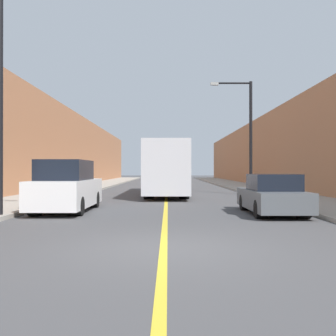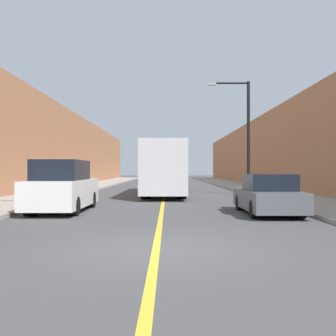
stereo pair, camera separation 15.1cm
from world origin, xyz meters
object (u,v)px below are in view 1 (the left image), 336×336
parked_suv_left (66,188)px  bus (166,168)px  street_lamp_left (6,81)px  car_right_near (272,196)px  street_lamp_right (246,129)px

parked_suv_left → bus: bearing=69.2°
parked_suv_left → street_lamp_left: bearing=-119.7°
bus → car_right_near: 11.70m
bus → street_lamp_right: street_lamp_right is taller
car_right_near → street_lamp_right: (1.28, 10.89, 3.58)m
bus → car_right_near: bus is taller
parked_suv_left → car_right_near: (7.70, -0.92, -0.25)m
bus → parked_suv_left: bus is taller
parked_suv_left → street_lamp_right: bearing=48.0°
parked_suv_left → car_right_near: bearing=-6.8°
street_lamp_left → car_right_near: bearing=9.0°
parked_suv_left → street_lamp_left: size_ratio=0.64×
bus → street_lamp_left: bearing=-112.6°
car_right_near → street_lamp_left: bearing=-171.0°
parked_suv_left → car_right_near: size_ratio=1.15×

